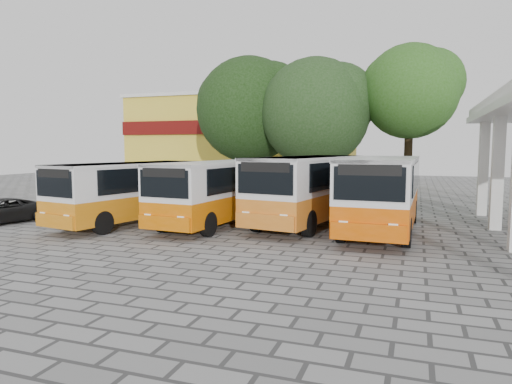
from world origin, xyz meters
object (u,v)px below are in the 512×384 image
at_px(bus_centre_right, 308,185).
at_px(bus_far_right, 382,189).
at_px(bus_centre_left, 216,188).
at_px(bus_far_left, 130,189).

relative_size(bus_centre_right, bus_far_right, 1.03).
distance_m(bus_centre_left, bus_far_right, 7.08).
relative_size(bus_centre_left, bus_far_right, 0.94).
bearing_deg(bus_far_left, bus_centre_right, 29.48).
height_order(bus_centre_left, bus_centre_right, bus_centre_right).
bearing_deg(bus_centre_right, bus_centre_left, -149.35).
xyz_separation_m(bus_far_left, bus_centre_right, (7.61, 2.52, 0.16)).
height_order(bus_far_left, bus_centre_right, bus_centre_right).
relative_size(bus_far_left, bus_centre_right, 0.91).
bearing_deg(bus_centre_right, bus_far_left, -152.42).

